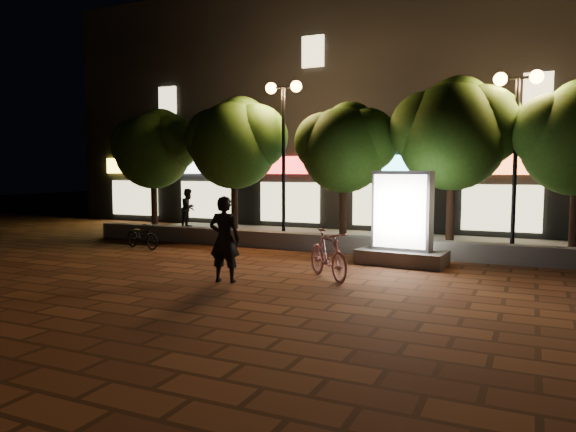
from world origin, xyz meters
The scene contains 15 objects.
ground centered at (0.00, 0.00, 0.00)m, with size 80.00×80.00×0.00m, color brown.
retaining_wall centered at (0.00, 4.00, 0.25)m, with size 16.00×0.45×0.50m, color slate.
sidewalk centered at (0.00, 6.50, 0.04)m, with size 16.00×5.00×0.08m, color slate.
building_block centered at (-0.01, 12.99, 5.00)m, with size 28.00×8.12×11.30m.
tree_far_left centered at (-6.95, 5.46, 3.29)m, with size 3.36×2.80×4.63m.
tree_left centered at (-3.45, 5.46, 3.44)m, with size 3.60×3.00×4.89m.
tree_mid centered at (0.55, 5.46, 3.22)m, with size 3.24×2.70×4.50m.
tree_right centered at (3.86, 5.46, 3.57)m, with size 3.72×3.10×5.07m.
street_lamp_left centered at (-1.50, 5.20, 4.03)m, with size 1.26×0.36×5.18m.
street_lamp_right centered at (5.50, 5.20, 3.89)m, with size 1.26×0.36×4.98m.
ad_kiosk centered at (2.98, 2.78, 0.96)m, with size 2.28×1.27×2.39m.
scooter_pink centered at (1.91, 0.27, 0.55)m, with size 0.52×1.83×1.10m, color pink.
rider centered at (0.00, -0.94, 0.93)m, with size 0.68×0.45×1.86m, color black.
scooter_parked centered at (-4.87, 2.16, 0.40)m, with size 0.53×1.52×0.80m, color black.
pedestrian centered at (-6.74, 7.23, 0.87)m, with size 0.77×0.60×1.57m, color black.
Camera 1 is at (5.97, -10.62, 2.42)m, focal length 33.11 mm.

